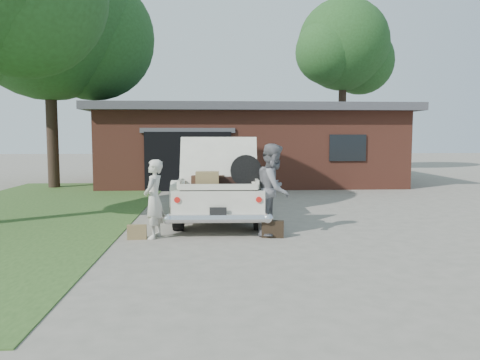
{
  "coord_description": "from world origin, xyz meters",
  "views": [
    {
      "loc": [
        -0.58,
        -9.42,
        2.05
      ],
      "look_at": [
        0.0,
        0.6,
        1.1
      ],
      "focal_mm": 35.0,
      "sensor_mm": 36.0,
      "label": 1
    }
  ],
  "objects": [
    {
      "name": "suitcase_left",
      "position": [
        -2.1,
        -0.18,
        0.15
      ],
      "size": [
        0.38,
        0.14,
        0.29
      ],
      "primitive_type": "cube",
      "rotation": [
        0.0,
        0.0,
        0.06
      ],
      "color": "olive",
      "rests_on": "ground"
    },
    {
      "name": "grass_strip",
      "position": [
        -5.5,
        3.0,
        0.01
      ],
      "size": [
        6.0,
        16.0,
        0.02
      ],
      "primitive_type": "cube",
      "color": "#2D4C1E",
      "rests_on": "ground"
    },
    {
      "name": "sedan",
      "position": [
        -0.41,
        2.3,
        0.75
      ],
      "size": [
        2.14,
        5.17,
        2.03
      ],
      "rotation": [
        0.0,
        0.0,
        -0.03
      ],
      "color": "silver",
      "rests_on": "ground"
    },
    {
      "name": "ground",
      "position": [
        0.0,
        0.0,
        0.0
      ],
      "size": [
        90.0,
        90.0,
        0.0
      ],
      "primitive_type": "plane",
      "color": "gray",
      "rests_on": "ground"
    },
    {
      "name": "house",
      "position": [
        0.98,
        11.47,
        1.67
      ],
      "size": [
        12.8,
        7.8,
        3.3
      ],
      "color": "brown",
      "rests_on": "ground"
    },
    {
      "name": "woman_right",
      "position": [
        0.67,
        0.14,
        0.95
      ],
      "size": [
        1.01,
        1.12,
        1.89
      ],
      "primitive_type": "imported",
      "rotation": [
        0.0,
        0.0,
        1.19
      ],
      "color": "slate",
      "rests_on": "ground"
    },
    {
      "name": "suitcase_right",
      "position": [
        0.62,
        -0.17,
        0.17
      ],
      "size": [
        0.46,
        0.2,
        0.34
      ],
      "primitive_type": "cube",
      "rotation": [
        0.0,
        0.0,
        -0.15
      ],
      "color": "black",
      "rests_on": "ground"
    },
    {
      "name": "tree_right",
      "position": [
        7.06,
        17.74,
        6.98
      ],
      "size": [
        6.05,
        5.26,
        9.93
      ],
      "color": "#38281E",
      "rests_on": "ground"
    },
    {
      "name": "tree_back",
      "position": [
        -6.79,
        9.45,
        6.45
      ],
      "size": [
        7.61,
        6.62,
        10.04
      ],
      "color": "#38281E",
      "rests_on": "ground"
    },
    {
      "name": "woman_left",
      "position": [
        -1.77,
        -0.07,
        0.79
      ],
      "size": [
        0.49,
        0.64,
        1.58
      ],
      "primitive_type": "imported",
      "rotation": [
        0.0,
        0.0,
        -1.79
      ],
      "color": "beige",
      "rests_on": "ground"
    }
  ]
}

